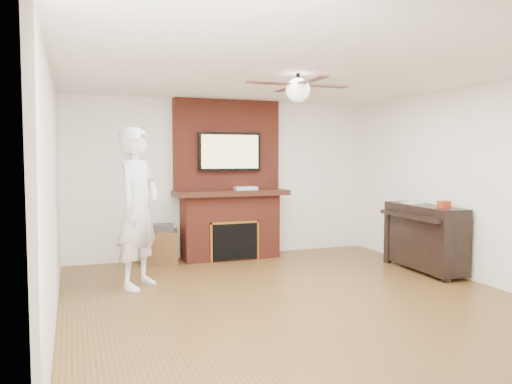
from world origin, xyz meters
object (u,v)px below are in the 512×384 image
object	(u,v)px
fireplace	(229,195)
piano	(424,236)
person	(138,208)
side_table	(160,245)

from	to	relation	value
fireplace	piano	size ratio (longest dim) A/B	1.73
person	piano	bearing A→B (deg)	-59.74
person	side_table	size ratio (longest dim) A/B	3.30
side_table	fireplace	bearing A→B (deg)	13.71
fireplace	person	xyz separation A→B (m)	(-1.57, -1.37, -0.02)
person	piano	world-z (taller)	person
side_table	piano	size ratio (longest dim) A/B	0.41
fireplace	piano	bearing A→B (deg)	-39.10
fireplace	side_table	distance (m)	1.32
fireplace	side_table	size ratio (longest dim) A/B	4.23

